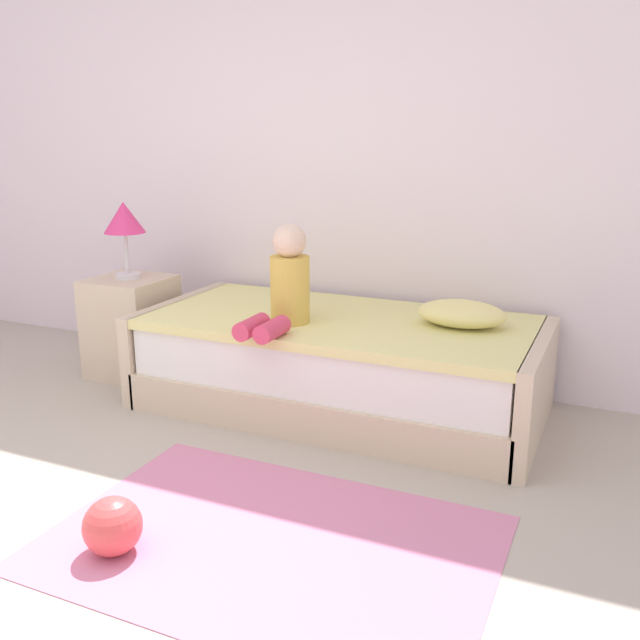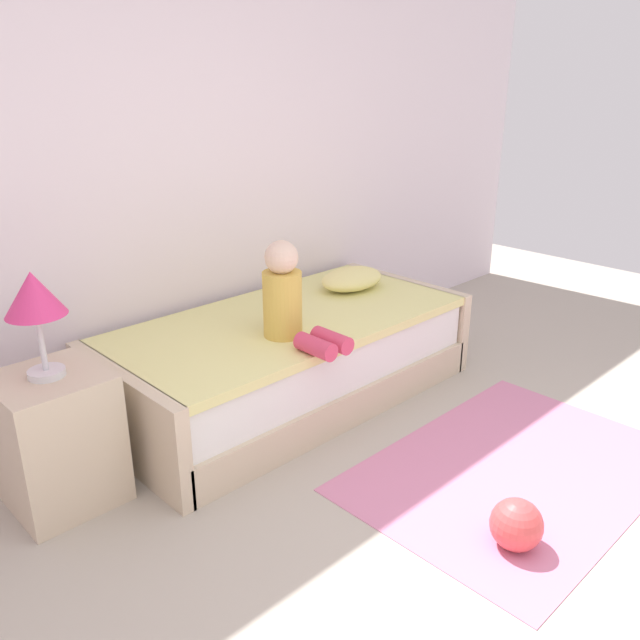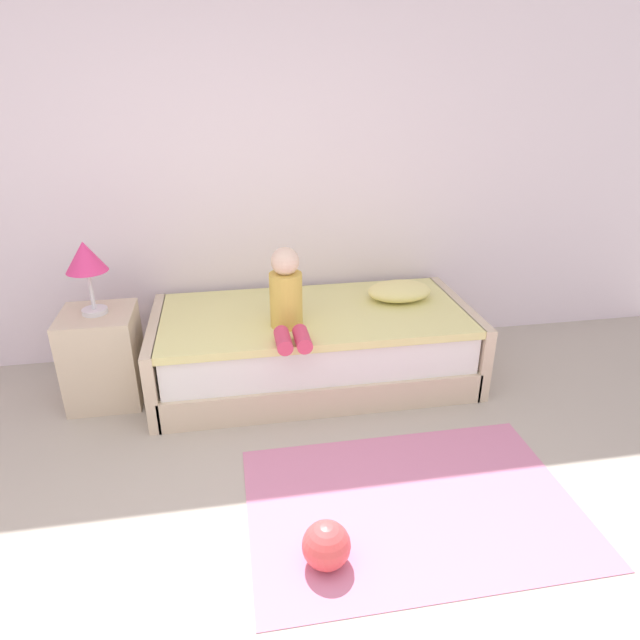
% 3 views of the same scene
% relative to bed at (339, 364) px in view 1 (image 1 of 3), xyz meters
% --- Properties ---
extents(wall_rear, '(7.20, 0.10, 2.90)m').
position_rel_bed_xyz_m(wall_rear, '(-0.59, 0.60, 1.20)').
color(wall_rear, white).
rests_on(wall_rear, ground).
extents(bed, '(2.11, 1.00, 0.50)m').
position_rel_bed_xyz_m(bed, '(0.00, 0.00, 0.00)').
color(bed, beige).
rests_on(bed, ground).
extents(nightstand, '(0.44, 0.44, 0.60)m').
position_rel_bed_xyz_m(nightstand, '(-1.35, -0.02, 0.05)').
color(nightstand, beige).
rests_on(nightstand, ground).
extents(table_lamp, '(0.24, 0.24, 0.45)m').
position_rel_bed_xyz_m(table_lamp, '(-1.35, -0.02, 0.69)').
color(table_lamp, silver).
rests_on(table_lamp, nightstand).
extents(child_figure, '(0.20, 0.51, 0.50)m').
position_rel_bed_xyz_m(child_figure, '(-0.20, -0.23, 0.46)').
color(child_figure, gold).
rests_on(child_figure, bed).
extents(pillow, '(0.44, 0.30, 0.13)m').
position_rel_bed_xyz_m(pillow, '(0.62, 0.10, 0.32)').
color(pillow, '#F2E58C').
rests_on(pillow, bed).
extents(toy_ball, '(0.21, 0.21, 0.21)m').
position_rel_bed_xyz_m(toy_ball, '(-0.21, -1.57, -0.14)').
color(toy_ball, '#E54C4C').
rests_on(toy_ball, ground).
extents(area_rug, '(1.60, 1.10, 0.01)m').
position_rel_bed_xyz_m(area_rug, '(0.27, -1.30, -0.24)').
color(area_rug, pink).
rests_on(area_rug, ground).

